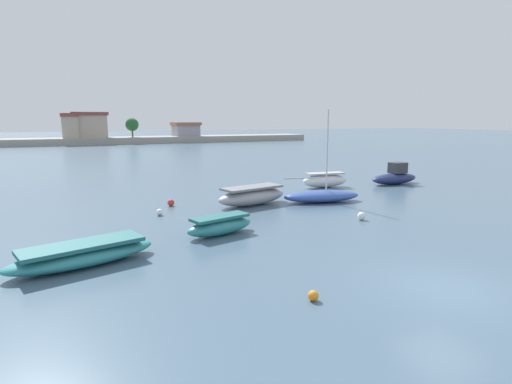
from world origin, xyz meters
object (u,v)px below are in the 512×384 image
Objects in this scene: moored_boat_2 at (252,196)px; moored_boat_3 at (322,196)px; moored_boat_5 at (395,177)px; mooring_buoy_3 at (313,296)px; mooring_buoy_0 at (160,212)px; moored_boat_0 at (83,255)px; mooring_buoy_1 at (329,174)px; moored_boat_4 at (325,180)px; mooring_buoy_2 at (171,203)px; mooring_buoy_4 at (361,216)px; moored_boat_1 at (220,226)px.

moored_boat_3 is at bearing -25.91° from moored_boat_2.
moored_boat_2 is 0.87× the size of moored_boat_3.
mooring_buoy_3 is at bearing -140.38° from moored_boat_5.
mooring_buoy_0 is at bearing -170.57° from moored_boat_3.
moored_boat_0 is 12.81m from moored_boat_2.
moored_boat_2 is 14.26× the size of mooring_buoy_1.
moored_boat_0 is at bearing -144.22° from mooring_buoy_1.
mooring_buoy_3 is (-12.61, -17.50, -0.41)m from moored_boat_4.
moored_boat_5 is 12.42× the size of mooring_buoy_0.
moored_boat_4 is at bearing 8.20° from mooring_buoy_2.
moored_boat_4 reaches higher than mooring_buoy_1.
moored_boat_1 is at bearing 175.70° from mooring_buoy_4.
mooring_buoy_1 is (18.41, 9.47, -0.00)m from mooring_buoy_0.
mooring_buoy_0 is 1.16× the size of mooring_buoy_3.
moored_boat_2 is 4.70m from moored_boat_3.
moored_boat_5 is (6.43, -1.05, 0.02)m from moored_boat_4.
moored_boat_4 is at bearing 12.68° from moored_boat_2.
moored_boat_0 is 1.22× the size of moored_boat_5.
moored_boat_3 is (15.00, 6.27, 0.01)m from moored_boat_0.
mooring_buoy_4 reaches higher than mooring_buoy_0.
moored_boat_5 reaches higher than moored_boat_4.
moored_boat_4 reaches higher than mooring_buoy_4.
mooring_buoy_4 is at bearing -86.85° from moored_boat_3.
mooring_buoy_4 is (3.64, -6.27, -0.36)m from moored_boat_2.
mooring_buoy_2 is at bearing -165.17° from moored_boat_4.
moored_boat_3 reaches higher than mooring_buoy_2.
moored_boat_0 is at bearing -121.27° from mooring_buoy_2.
mooring_buoy_2 is 1.33× the size of mooring_buoy_3.
moored_boat_1 reaches higher than mooring_buoy_4.
moored_boat_5 is 19.48m from mooring_buoy_2.
moored_boat_0 is at bearing 133.78° from mooring_buoy_3.
moored_boat_5 is (25.10, 10.11, 0.19)m from moored_boat_0.
moored_boat_2 reaches higher than mooring_buoy_4.
moored_boat_3 is at bearing 79.93° from mooring_buoy_4.
mooring_buoy_1 is 18.60m from mooring_buoy_2.
moored_boat_2 reaches higher than mooring_buoy_3.
moored_boat_4 is (8.23, 3.76, 0.00)m from moored_boat_2.
mooring_buoy_1 is at bearing 53.68° from mooring_buoy_3.
moored_boat_1 is 10.06× the size of mooring_buoy_1.
moored_boat_3 is 18.57× the size of mooring_buoy_3.
moored_boat_1 is 15.71m from moored_boat_4.
moored_boat_3 is 16.33× the size of mooring_buoy_1.
moored_boat_3 is (4.56, -1.14, -0.16)m from moored_boat_2.
mooring_buoy_4 is (-0.91, -5.13, -0.20)m from moored_boat_3.
mooring_buoy_4 is at bearing -142.01° from moored_boat_5.
moored_boat_2 is at bearing -143.85° from mooring_buoy_1.
moored_boat_1 is 20.75m from moored_boat_5.
moored_boat_0 is 10.87m from mooring_buoy_2.
mooring_buoy_1 reaches higher than mooring_buoy_3.
moored_boat_3 is at bearing 54.66° from mooring_buoy_3.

